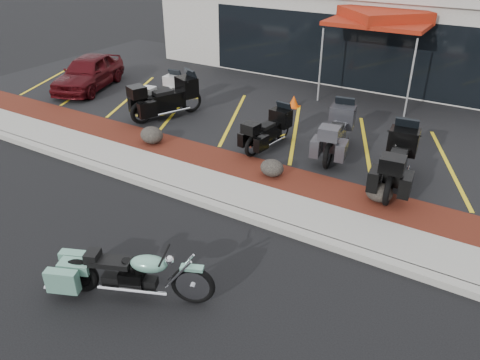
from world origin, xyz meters
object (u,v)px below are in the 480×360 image
Objects in this scene: hero_cruiser at (193,280)px; traffic_cone at (294,101)px; touring_white at (175,86)px; popup_canopy at (384,17)px; parked_car at (88,72)px.

hero_cruiser is 7.03× the size of traffic_cone.
hero_cruiser is 1.39× the size of touring_white.
traffic_cone is 4.12m from popup_canopy.
hero_cruiser is at bearing -106.32° from popup_canopy.
touring_white is 5.06× the size of traffic_cone.
popup_canopy is at bearing 70.42° from hero_cruiser.
touring_white is at bearing -162.15° from popup_canopy.
traffic_cone is at bearing -146.99° from popup_canopy.
hero_cruiser reaches higher than traffic_cone.
hero_cruiser is at bearing -145.75° from touring_white.
popup_canopy reaches higher than traffic_cone.
traffic_cone is at bearing -3.28° from parked_car.
hero_cruiser is at bearing -54.57° from parked_car.
parked_car reaches higher than touring_white.
traffic_cone is (3.70, 1.77, -0.39)m from touring_white.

